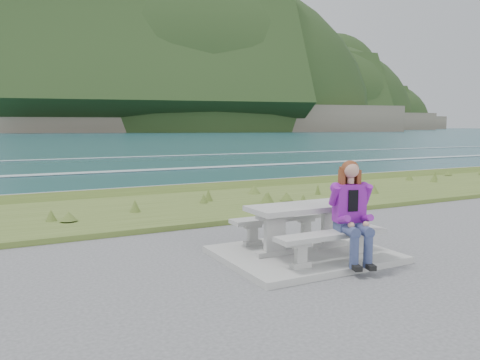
# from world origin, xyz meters

# --- Properties ---
(concrete_slab) EXTENTS (2.60, 2.10, 0.10)m
(concrete_slab) POSITION_xyz_m (0.00, 0.00, 0.05)
(concrete_slab) COLOR gray
(concrete_slab) RESTS_ON ground
(picnic_table) EXTENTS (1.80, 0.75, 0.75)m
(picnic_table) POSITION_xyz_m (0.00, 0.00, 0.68)
(picnic_table) COLOR gray
(picnic_table) RESTS_ON concrete_slab
(bench_landward) EXTENTS (1.80, 0.35, 0.45)m
(bench_landward) POSITION_xyz_m (0.00, -0.70, 0.45)
(bench_landward) COLOR gray
(bench_landward) RESTS_ON concrete_slab
(bench_seaward) EXTENTS (1.80, 0.35, 0.45)m
(bench_seaward) POSITION_xyz_m (0.00, 0.70, 0.45)
(bench_seaward) COLOR gray
(bench_seaward) RESTS_ON concrete_slab
(grass_verge) EXTENTS (160.00, 4.50, 0.22)m
(grass_verge) POSITION_xyz_m (0.00, 5.00, 0.00)
(grass_verge) COLOR #435B22
(grass_verge) RESTS_ON ground
(shore_drop) EXTENTS (160.00, 0.80, 2.20)m
(shore_drop) POSITION_xyz_m (0.00, 7.90, 0.00)
(shore_drop) COLOR brown
(shore_drop) RESTS_ON ground
(ocean) EXTENTS (1600.00, 1600.00, 0.09)m
(ocean) POSITION_xyz_m (0.00, 25.09, -1.74)
(ocean) COLOR #1D4A53
(ocean) RESTS_ON ground
(headland_range) EXTENTS (729.83, 363.95, 215.36)m
(headland_range) POSITION_xyz_m (190.25, 398.22, 9.95)
(headland_range) COLOR brown
(headland_range) RESTS_ON ground
(seated_woman) EXTENTS (0.61, 0.84, 1.48)m
(seated_woman) POSITION_xyz_m (0.28, -0.84, 0.65)
(seated_woman) COLOR navy
(seated_woman) RESTS_ON concrete_slab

